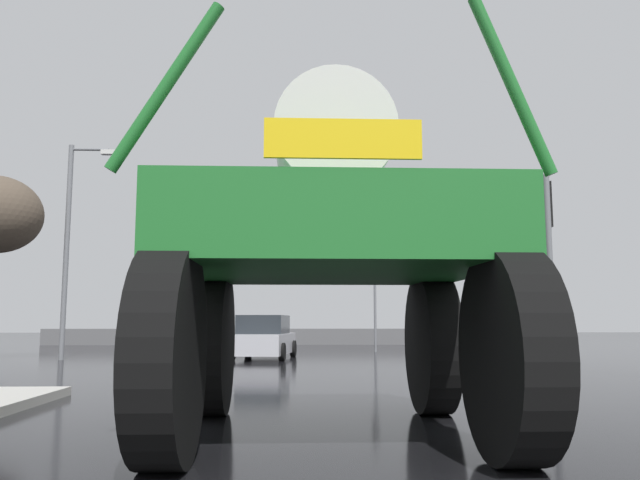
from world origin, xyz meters
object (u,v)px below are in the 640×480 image
object	(u,v)px
sedan_ahead	(264,338)
streetlight_far_left	(71,238)
oversize_sprayer	(330,258)
traffic_signal_near_right	(545,234)
traffic_signal_far_left	(374,286)

from	to	relation	value
sedan_ahead	streetlight_far_left	size ratio (longest dim) A/B	0.57
oversize_sprayer	sedan_ahead	distance (m)	15.54
oversize_sprayer	streetlight_far_left	world-z (taller)	streetlight_far_left
oversize_sprayer	streetlight_far_left	distance (m)	17.21
sedan_ahead	oversize_sprayer	bearing A→B (deg)	-166.82
traffic_signal_near_right	traffic_signal_far_left	world-z (taller)	traffic_signal_near_right
oversize_sprayer	traffic_signal_far_left	size ratio (longest dim) A/B	1.35
traffic_signal_near_right	sedan_ahead	bearing A→B (deg)	115.66
oversize_sprayer	traffic_signal_near_right	world-z (taller)	oversize_sprayer
traffic_signal_near_right	streetlight_far_left	world-z (taller)	streetlight_far_left
traffic_signal_far_left	streetlight_far_left	distance (m)	12.69
traffic_signal_far_left	streetlight_far_left	xyz separation A→B (m)	(-11.32, -5.59, 1.31)
sedan_ahead	traffic_signal_far_left	world-z (taller)	traffic_signal_far_left
oversize_sprayer	traffic_signal_near_right	xyz separation A→B (m)	(4.11, 3.80, 0.83)
traffic_signal_near_right	traffic_signal_far_left	size ratio (longest dim) A/B	1.00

